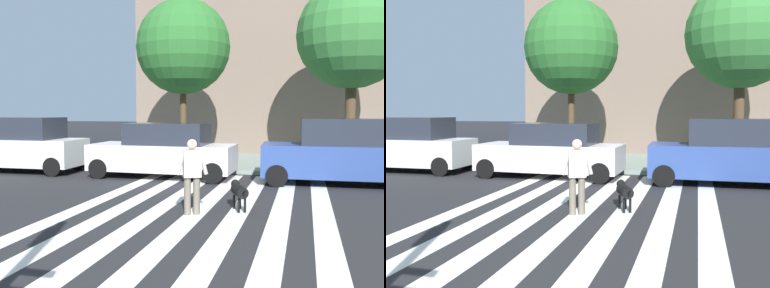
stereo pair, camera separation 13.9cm
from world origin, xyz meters
TOP-DOWN VIEW (x-y plane):
  - ground_plane at (0.00, 7.12)m, footprint 160.00×160.00m
  - sidewalk_far at (0.00, 17.24)m, footprint 80.00×6.00m
  - crosswalk_stripes at (-0.19, 7.12)m, footprint 5.85×13.64m
  - parked_car_near_curb at (-8.16, 12.97)m, footprint 4.85×2.13m
  - parked_car_behind_first at (-2.52, 12.97)m, footprint 4.88×2.06m
  - parked_car_third_in_line at (3.19, 12.97)m, footprint 4.75×2.11m
  - street_tree_nearest at (-2.64, 15.75)m, footprint 3.74×3.74m
  - street_tree_middle at (3.70, 16.26)m, footprint 4.05×4.05m
  - pedestrian_dog_walker at (-0.24, 8.06)m, footprint 0.68×0.37m
  - dog_on_leash at (0.67, 8.73)m, footprint 0.52×0.95m

SIDE VIEW (x-z plane):
  - ground_plane at x=0.00m, z-range 0.00..0.00m
  - crosswalk_stripes at x=-0.19m, z-range 0.00..0.01m
  - sidewalk_far at x=0.00m, z-range 0.00..0.15m
  - dog_on_leash at x=0.67m, z-range 0.12..0.77m
  - parked_car_behind_first at x=-2.52m, z-range -0.03..1.81m
  - pedestrian_dog_walker at x=-0.24m, z-range 0.11..1.75m
  - parked_car_near_curb at x=-8.16m, z-range -0.04..1.97m
  - parked_car_third_in_line at x=3.19m, z-range -0.03..1.98m
  - street_tree_nearest at x=-2.64m, z-range 1.52..8.01m
  - street_tree_middle at x=3.70m, z-range 1.58..8.54m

